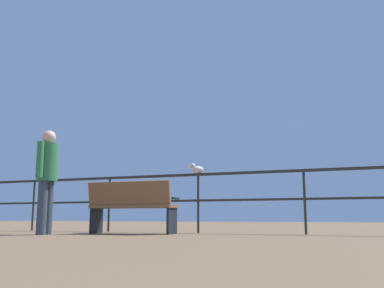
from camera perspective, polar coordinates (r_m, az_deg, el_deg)
pier_railing at (r=8.44m, az=-5.32°, el=-6.09°), size 21.22×0.05×1.09m
bench_near_left at (r=7.61m, az=-8.04°, el=-7.85°), size 1.56×0.65×0.89m
person_by_bench at (r=7.63m, az=-18.63°, el=-3.77°), size 0.33×0.56×1.74m
seagull_on_rail at (r=8.07m, az=0.66°, el=-3.32°), size 0.29×0.33×0.18m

